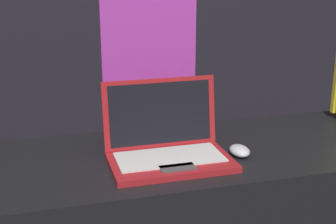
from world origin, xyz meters
The scene contains 3 objects.
laptop_middle centered at (-0.02, 0.24, 0.93)m, with size 0.39×0.28×0.25m.
mouse_middle centered at (0.23, 0.21, 0.89)m, with size 0.06×0.09×0.04m.
promo_stand_middle centered at (-0.02, 0.47, 1.12)m, with size 0.35×0.07×0.51m.
Camera 1 is at (-0.41, -1.15, 1.49)m, focal length 50.00 mm.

